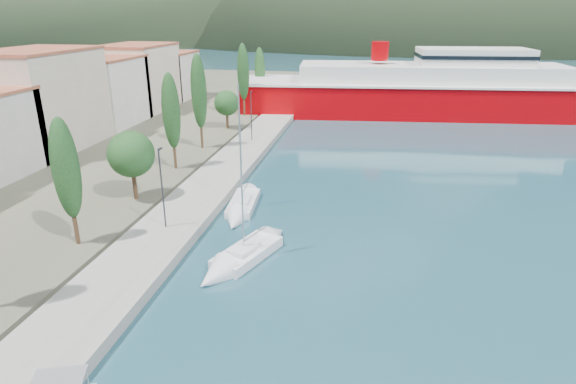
# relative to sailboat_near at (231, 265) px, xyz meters

# --- Properties ---
(ground) EXTENTS (1400.00, 1400.00, 0.00)m
(ground) POSITION_rel_sailboat_near_xyz_m (2.80, 111.76, -0.30)
(ground) COLOR #224C59
(quay) EXTENTS (5.00, 88.00, 0.80)m
(quay) POSITION_rel_sailboat_near_xyz_m (-6.20, 17.76, 0.10)
(quay) COLOR gray
(quay) RESTS_ON ground
(town_buildings) EXTENTS (9.20, 69.20, 11.30)m
(town_buildings) POSITION_rel_sailboat_near_xyz_m (-29.20, 28.67, 5.27)
(town_buildings) COLOR beige
(town_buildings) RESTS_ON land_strip
(tree_row) EXTENTS (3.92, 64.83, 10.89)m
(tree_row) POSITION_rel_sailboat_near_xyz_m (-11.23, 22.12, 5.51)
(tree_row) COLOR #47301E
(tree_row) RESTS_ON land_strip
(lamp_posts) EXTENTS (0.15, 46.91, 6.06)m
(lamp_posts) POSITION_rel_sailboat_near_xyz_m (-6.20, 5.78, 3.78)
(lamp_posts) COLOR #2D2D33
(lamp_posts) RESTS_ON quay
(sailboat_near) EXTENTS (4.91, 8.04, 11.11)m
(sailboat_near) POSITION_rel_sailboat_near_xyz_m (0.00, 0.00, 0.00)
(sailboat_near) COLOR silver
(sailboat_near) RESTS_ON ground
(sailboat_mid) EXTENTS (2.77, 8.15, 11.51)m
(sailboat_mid) POSITION_rel_sailboat_near_xyz_m (-1.88, 8.67, -0.02)
(sailboat_mid) COLOR silver
(sailboat_mid) RESTS_ON ground
(ferry) EXTENTS (61.47, 18.45, 12.02)m
(ferry) POSITION_rel_sailboat_near_xyz_m (17.44, 54.34, 3.36)
(ferry) COLOR #A40005
(ferry) RESTS_ON ground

